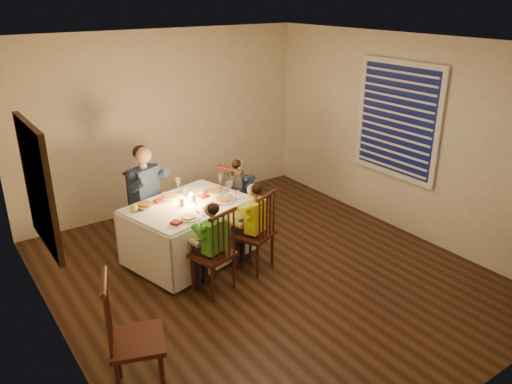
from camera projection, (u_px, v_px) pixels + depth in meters
ground at (264, 273)px, 5.84m from camera, size 5.00×5.00×0.00m
wall_left at (47, 220)px, 4.16m from camera, size 0.02×5.00×2.60m
wall_right at (403, 136)px, 6.55m from camera, size 0.02×5.00×2.60m
wall_back at (164, 122)px, 7.25m from camera, size 4.50×0.02×2.60m
ceiling at (266, 43)px, 4.87m from camera, size 5.00×5.00×0.00m
dining_table at (189, 220)px, 6.00m from camera, size 1.60×1.32×0.70m
chair_adult at (151, 241)px, 6.60m from camera, size 0.53×0.52×0.99m
chair_near_left at (214, 289)px, 5.53m from camera, size 0.49×0.48×0.99m
chair_near_right at (254, 267)px, 5.97m from camera, size 0.53×0.52×0.99m
chair_end at (239, 232)px, 6.83m from camera, size 0.50×0.51×0.99m
adult at (151, 241)px, 6.60m from camera, size 0.63×0.61×1.31m
child_green at (214, 289)px, 5.53m from camera, size 0.41×0.39×1.05m
child_yellow at (254, 267)px, 5.97m from camera, size 0.46×0.44×1.08m
child_teal at (239, 232)px, 6.83m from camera, size 0.42×0.43×1.06m
setting_adult at (171, 197)px, 6.08m from camera, size 0.32×0.32×0.02m
setting_green at (189, 218)px, 5.54m from camera, size 0.32×0.32×0.02m
setting_yellow at (223, 201)px, 5.98m from camera, size 0.32×0.32×0.02m
setting_teal at (214, 192)px, 6.23m from camera, size 0.32×0.32×0.02m
candle_left at (182, 202)px, 5.84m from camera, size 0.06×0.06×0.10m
candle_right at (191, 198)px, 5.94m from camera, size 0.06×0.06×0.10m
squash at (134, 208)px, 5.70m from camera, size 0.09×0.09×0.09m
orange_fruit at (201, 193)px, 6.12m from camera, size 0.08×0.08×0.08m
serving_bowl at (145, 206)px, 5.78m from camera, size 0.26×0.26×0.05m
wall_mirror at (38, 187)px, 4.33m from camera, size 0.06×0.95×1.15m
window_blinds at (397, 120)px, 6.53m from camera, size 0.07×1.34×1.54m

